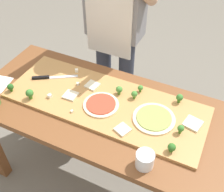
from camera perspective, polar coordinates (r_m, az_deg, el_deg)
ground_plane at (r=2.30m, az=-1.91°, el=-16.09°), size 8.00×8.00×0.00m
prep_table at (r=1.75m, az=-2.42°, el=-4.76°), size 1.55×0.72×0.80m
cutting_board at (r=1.67m, az=-1.42°, el=-1.27°), size 1.20×0.45×0.02m
chefs_knife at (r=1.86m, az=-12.82°, el=3.74°), size 0.26×0.17×0.02m
pizza_whole_pesto_green at (r=1.57m, az=8.54°, el=-4.50°), size 0.24×0.24×0.02m
pizza_whole_tomato_red at (r=1.63m, az=-2.25°, el=-1.73°), size 0.21×0.21×0.02m
pizza_slice_near_right at (r=1.59m, az=16.14°, el=-5.40°), size 0.11×0.11×0.01m
pizza_slice_center at (r=1.71m, az=-8.45°, el=0.15°), size 0.08×0.08×0.01m
pizza_slice_far_right at (r=1.51m, az=2.17°, el=-6.83°), size 0.09×0.09×0.01m
pizza_slice_far_left at (r=1.76m, az=-4.06°, el=2.17°), size 0.09×0.09×0.01m
broccoli_floret_back_mid at (r=1.68m, az=13.61°, el=-0.35°), size 0.04×0.04×0.06m
broccoli_floret_front_left at (r=1.81m, az=-20.00°, el=1.72°), size 0.04×0.04×0.05m
broccoli_floret_back_right at (r=1.71m, az=5.81°, el=1.63°), size 0.03×0.03×0.05m
broccoli_floret_front_right at (r=1.52m, az=13.84°, el=-6.48°), size 0.04×0.04×0.05m
broccoli_floret_center_right at (r=1.72m, az=-16.44°, el=0.51°), size 0.05×0.05×0.07m
broccoli_floret_center_left at (r=1.66m, az=4.58°, el=0.37°), size 0.04×0.04×0.05m
broccoli_floret_front_mid at (r=1.68m, az=1.47°, el=1.29°), size 0.04×0.04×0.06m
broccoli_floret_back_left at (r=1.43m, az=12.07°, el=-10.21°), size 0.04×0.04×0.05m
cheese_crumble_a at (r=1.61m, az=-8.16°, el=-3.10°), size 0.02×0.02×0.01m
cheese_crumble_b at (r=1.72m, az=-12.58°, el=0.01°), size 0.02×0.02×0.02m
cheese_crumble_c at (r=1.88m, az=-7.24°, el=5.18°), size 0.03×0.03×0.02m
cheese_crumble_d at (r=1.78m, az=-6.97°, el=2.48°), size 0.02×0.02×0.02m
flour_cup at (r=1.38m, az=6.69°, el=-12.92°), size 0.09×0.09×0.09m
cook_center at (r=2.04m, az=0.55°, el=14.81°), size 0.54×0.39×1.67m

